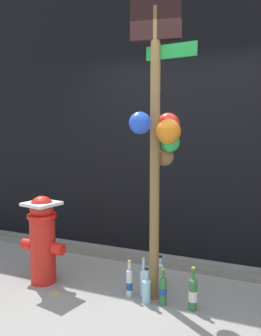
{
  "coord_description": "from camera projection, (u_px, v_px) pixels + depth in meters",
  "views": [
    {
      "loc": [
        1.05,
        -2.64,
        1.55
      ],
      "look_at": [
        -0.22,
        0.3,
        1.21
      ],
      "focal_mm": 37.2,
      "sensor_mm": 36.0,
      "label": 1
    }
  ],
  "objects": [
    {
      "name": "bottle_0",
      "position": [
        160.0,
        275.0,
        3.46
      ],
      "size": [
        0.07,
        0.07,
        0.32
      ],
      "color": "#B2DBEA",
      "rests_on": "ground_plane"
    },
    {
      "name": "memorial_post",
      "position": [
        160.0,
        121.0,
        3.08
      ],
      "size": [
        0.59,
        0.5,
        2.69
      ],
      "color": "olive",
      "rests_on": "ground_plane"
    },
    {
      "name": "fire_hydrant",
      "position": [
        43.0,
        238.0,
        3.55
      ],
      "size": [
        0.49,
        0.36,
        0.9
      ],
      "color": "red",
      "rests_on": "ground_plane"
    },
    {
      "name": "bottle_4",
      "position": [
        143.0,
        281.0,
        3.28
      ],
      "size": [
        0.07,
        0.07,
        0.37
      ],
      "color": "#B2DBEA",
      "rests_on": "ground_plane"
    },
    {
      "name": "bottle_1",
      "position": [
        163.0,
        290.0,
        3.11
      ],
      "size": [
        0.07,
        0.07,
        0.34
      ],
      "color": "#337038",
      "rests_on": "ground_plane"
    },
    {
      "name": "bottle_5",
      "position": [
        193.0,
        293.0,
        3.02
      ],
      "size": [
        0.08,
        0.08,
        0.38
      ],
      "color": "#337038",
      "rests_on": "ground_plane"
    },
    {
      "name": "litter_0",
      "position": [
        55.0,
        294.0,
        3.33
      ],
      "size": [
        0.13,
        0.1,
        0.01
      ],
      "primitive_type": "cube",
      "rotation": [
        0.0,
        0.0,
        2.88
      ],
      "color": "tan",
      "rests_on": "ground_plane"
    },
    {
      "name": "bottle_3",
      "position": [
        129.0,
        282.0,
        3.27
      ],
      "size": [
        0.06,
        0.06,
        0.35
      ],
      "color": "silver",
      "rests_on": "ground_plane"
    },
    {
      "name": "building_wall",
      "position": [
        188.0,
        114.0,
        4.23
      ],
      "size": [
        10.0,
        0.2,
        3.53
      ],
      "color": "black",
      "rests_on": "ground_plane"
    },
    {
      "name": "litter_1",
      "position": [
        160.0,
        276.0,
        3.75
      ],
      "size": [
        0.16,
        0.09,
        0.01
      ],
      "primitive_type": "cube",
      "rotation": [
        0.0,
        0.0,
        3.06
      ],
      "color": "tan",
      "rests_on": "ground_plane"
    },
    {
      "name": "ground_plane",
      "position": [
        140.0,
        313.0,
        2.98
      ],
      "size": [
        14.0,
        14.0,
        0.0
      ],
      "primitive_type": "plane",
      "color": "gray"
    },
    {
      "name": "curb_strip",
      "position": [
        175.0,
        265.0,
        3.96
      ],
      "size": [
        8.0,
        0.12,
        0.08
      ],
      "primitive_type": "cube",
      "color": "slate",
      "rests_on": "ground_plane"
    },
    {
      "name": "bottle_2",
      "position": [
        146.0,
        289.0,
        3.14
      ],
      "size": [
        0.08,
        0.08,
        0.33
      ],
      "color": "#93CCE0",
      "rests_on": "ground_plane"
    }
  ]
}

